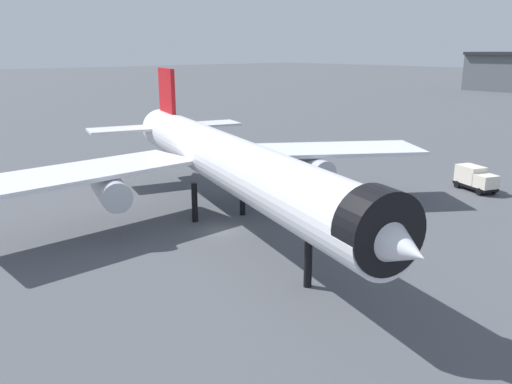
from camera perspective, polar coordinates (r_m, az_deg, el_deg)
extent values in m
plane|color=#4C4F54|center=(51.46, -3.66, -4.31)|extent=(900.00, 900.00, 0.00)
cylinder|color=white|center=(51.51, -3.16, 3.43)|extent=(48.75, 18.43, 5.13)
cone|color=white|center=(30.97, 14.38, -5.26)|extent=(6.80, 6.38, 5.03)
cone|color=white|center=(74.56, -10.37, 6.93)|extent=(7.75, 6.51, 4.87)
cylinder|color=black|center=(31.59, 13.25, -4.03)|extent=(3.64, 5.62, 5.18)
cube|color=white|center=(61.14, 7.44, 4.62)|extent=(18.90, 22.78, 0.41)
cylinder|color=#B7BAC1|center=(59.12, 5.82, 2.62)|extent=(7.40, 4.60, 2.82)
cube|color=white|center=(52.03, -18.84, 2.01)|extent=(8.68, 22.43, 0.41)
cylinder|color=#B7BAC1|center=(51.62, -15.60, 0.24)|extent=(7.40, 4.60, 2.82)
cube|color=red|center=(70.30, -9.68, 9.84)|extent=(5.82, 2.11, 8.21)
cube|color=white|center=(73.38, -5.44, 7.39)|extent=(6.69, 9.74, 0.31)
cube|color=white|center=(70.38, -14.28, 6.64)|extent=(6.69, 9.74, 0.31)
cylinder|color=black|center=(39.36, 5.71, -7.53)|extent=(0.62, 0.62, 4.10)
cylinder|color=black|center=(55.84, -1.48, -0.48)|extent=(0.62, 0.62, 4.10)
cylinder|color=black|center=(53.99, -6.72, -1.15)|extent=(0.62, 0.62, 4.10)
cube|color=black|center=(71.30, 22.81, 0.63)|extent=(5.96, 4.07, 0.35)
cube|color=silver|center=(69.93, 23.81, 1.07)|extent=(2.86, 2.92, 1.60)
cube|color=#1E2D38|center=(69.19, 24.40, 1.13)|extent=(0.75, 1.84, 0.80)
cube|color=silver|center=(71.71, 22.38, 1.80)|extent=(3.89, 3.31, 2.20)
cylinder|color=black|center=(70.81, 24.53, 0.19)|extent=(0.94, 0.58, 0.90)
cylinder|color=black|center=(69.23, 23.18, 0.02)|extent=(0.94, 0.58, 0.90)
cylinder|color=black|center=(73.46, 22.44, 0.93)|extent=(0.94, 0.58, 0.90)
cylinder|color=black|center=(71.93, 21.09, 0.78)|extent=(0.94, 0.58, 0.90)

